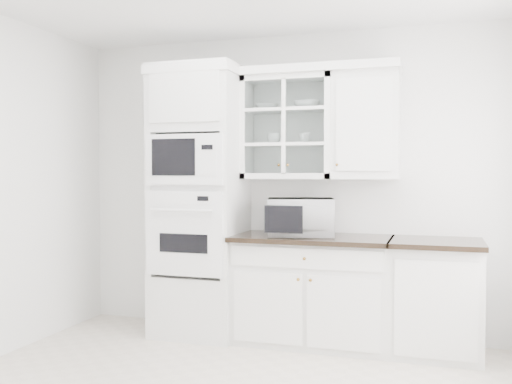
% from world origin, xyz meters
% --- Properties ---
extents(room_shell, '(4.00, 3.50, 2.70)m').
position_xyz_m(room_shell, '(0.00, 0.43, 1.78)').
color(room_shell, white).
rests_on(room_shell, ground).
extents(oven_column, '(0.76, 0.68, 2.40)m').
position_xyz_m(oven_column, '(-0.75, 1.42, 1.20)').
color(oven_column, white).
rests_on(oven_column, ground).
extents(base_cabinet_run, '(1.32, 0.67, 0.92)m').
position_xyz_m(base_cabinet_run, '(0.28, 1.45, 0.46)').
color(base_cabinet_run, white).
rests_on(base_cabinet_run, ground).
extents(extra_base_cabinet, '(0.72, 0.67, 0.92)m').
position_xyz_m(extra_base_cabinet, '(1.28, 1.45, 0.46)').
color(extra_base_cabinet, white).
rests_on(extra_base_cabinet, ground).
extents(upper_cabinet_glass, '(0.80, 0.33, 0.90)m').
position_xyz_m(upper_cabinet_glass, '(0.03, 1.58, 1.85)').
color(upper_cabinet_glass, white).
rests_on(upper_cabinet_glass, room_shell).
extents(upper_cabinet_solid, '(0.55, 0.33, 0.90)m').
position_xyz_m(upper_cabinet_solid, '(0.71, 1.58, 1.85)').
color(upper_cabinet_solid, white).
rests_on(upper_cabinet_solid, room_shell).
extents(crown_molding, '(2.14, 0.38, 0.07)m').
position_xyz_m(crown_molding, '(-0.07, 1.56, 2.33)').
color(crown_molding, white).
rests_on(crown_molding, room_shell).
extents(countertop_microwave, '(0.64, 0.58, 0.32)m').
position_xyz_m(countertop_microwave, '(0.18, 1.42, 1.08)').
color(countertop_microwave, white).
rests_on(countertop_microwave, base_cabinet_run).
extents(bowl_a, '(0.26, 0.26, 0.05)m').
position_xyz_m(bowl_a, '(-0.17, 1.59, 2.04)').
color(bowl_a, white).
rests_on(bowl_a, upper_cabinet_glass).
extents(bowl_b, '(0.26, 0.26, 0.07)m').
position_xyz_m(bowl_b, '(0.20, 1.58, 2.04)').
color(bowl_b, white).
rests_on(bowl_b, upper_cabinet_glass).
extents(cup_a, '(0.15, 0.15, 0.09)m').
position_xyz_m(cup_a, '(-0.10, 1.57, 1.76)').
color(cup_a, white).
rests_on(cup_a, upper_cabinet_glass).
extents(cup_b, '(0.11, 0.11, 0.09)m').
position_xyz_m(cup_b, '(0.17, 1.60, 1.76)').
color(cup_b, white).
rests_on(cup_b, upper_cabinet_glass).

